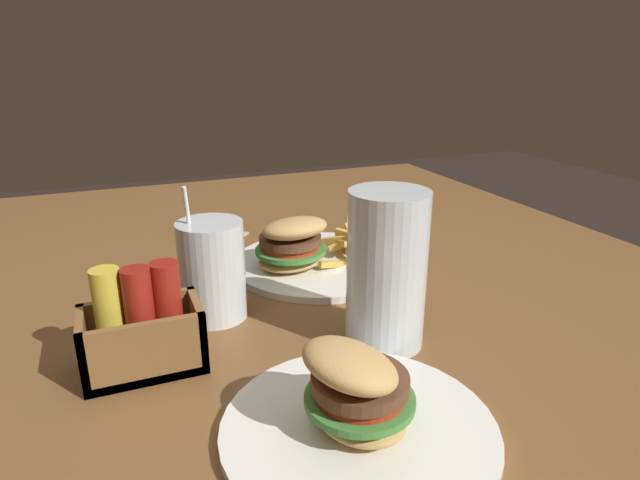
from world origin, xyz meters
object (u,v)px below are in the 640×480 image
object	(u,v)px
spoon	(214,251)
meal_plate_far	(357,409)
condiment_caddy	(142,331)
beer_glass	(386,273)
meal_plate_near	(311,253)
juice_glass	(213,274)

from	to	relation	value
spoon	meal_plate_far	world-z (taller)	meal_plate_far
condiment_caddy	beer_glass	bearing A→B (deg)	169.83
beer_glass	condiment_caddy	xyz separation A→B (m)	(0.26, -0.05, -0.04)
beer_glass	meal_plate_far	world-z (taller)	beer_glass
beer_glass	meal_plate_far	xyz separation A→B (m)	(0.10, 0.13, -0.06)
beer_glass	condiment_caddy	world-z (taller)	beer_glass
meal_plate_near	condiment_caddy	size ratio (longest dim) A/B	2.22
spoon	juice_glass	bearing A→B (deg)	30.74
meal_plate_near	beer_glass	distance (m)	0.24
meal_plate_near	juice_glass	bearing A→B (deg)	30.21
meal_plate_near	meal_plate_far	distance (m)	0.38
juice_glass	spoon	world-z (taller)	juice_glass
spoon	condiment_caddy	distance (m)	0.34
condiment_caddy	meal_plate_near	bearing A→B (deg)	-144.27
beer_glass	meal_plate_far	size ratio (longest dim) A/B	0.74
meal_plate_near	spoon	xyz separation A→B (m)	(0.13, -0.12, -0.02)
spoon	meal_plate_far	bearing A→B (deg)	45.00
meal_plate_far	meal_plate_near	bearing A→B (deg)	-105.01
meal_plate_far	condiment_caddy	size ratio (longest dim) A/B	2.00
meal_plate_near	spoon	bearing A→B (deg)	-42.82
meal_plate_near	condiment_caddy	world-z (taller)	condiment_caddy
meal_plate_near	juice_glass	distance (m)	0.20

